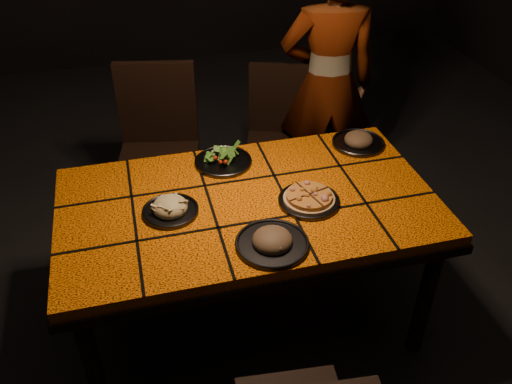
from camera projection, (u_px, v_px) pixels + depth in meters
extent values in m
cube|color=black|center=(249.00, 320.00, 2.77)|extent=(6.00, 7.00, 0.04)
cube|color=orange|center=(248.00, 205.00, 2.33)|extent=(1.60, 0.90, 0.05)
cube|color=black|center=(248.00, 213.00, 2.35)|extent=(1.62, 0.92, 0.04)
cylinder|color=black|center=(94.00, 368.00, 2.12)|extent=(0.07, 0.07, 0.66)
cylinder|color=black|center=(425.00, 299.00, 2.42)|extent=(0.07, 0.07, 0.66)
cylinder|color=black|center=(91.00, 246.00, 2.70)|extent=(0.07, 0.07, 0.66)
cylinder|color=black|center=(359.00, 202.00, 3.00)|extent=(0.07, 0.07, 0.66)
cube|color=black|center=(158.00, 161.00, 3.07)|extent=(0.53, 0.53, 0.04)
cube|color=black|center=(157.00, 103.00, 3.07)|extent=(0.44, 0.13, 0.49)
cylinder|color=black|center=(128.00, 216.00, 3.06)|extent=(0.04, 0.04, 0.45)
cylinder|color=black|center=(192.00, 214.00, 3.07)|extent=(0.04, 0.04, 0.45)
cylinder|color=black|center=(136.00, 180.00, 3.35)|extent=(0.04, 0.04, 0.45)
cylinder|color=black|center=(195.00, 179.00, 3.36)|extent=(0.04, 0.04, 0.45)
cube|color=black|center=(280.00, 148.00, 3.27)|extent=(0.51, 0.51, 0.04)
cube|color=black|center=(282.00, 99.00, 3.28)|extent=(0.39, 0.17, 0.44)
cylinder|color=black|center=(250.00, 192.00, 3.28)|extent=(0.03, 0.03, 0.41)
cylinder|color=black|center=(304.00, 195.00, 3.26)|extent=(0.03, 0.03, 0.41)
cylinder|color=black|center=(255.00, 163.00, 3.55)|extent=(0.03, 0.03, 0.41)
cylinder|color=black|center=(305.00, 166.00, 3.52)|extent=(0.03, 0.03, 0.41)
imported|color=brown|center=(328.00, 84.00, 3.18)|extent=(0.63, 0.47, 1.56)
cylinder|color=#323236|center=(309.00, 201.00, 2.30)|extent=(0.26, 0.26, 0.01)
torus|color=#323236|center=(309.00, 200.00, 2.29)|extent=(0.26, 0.26, 0.01)
cylinder|color=tan|center=(309.00, 199.00, 2.29)|extent=(0.27, 0.27, 0.01)
cylinder|color=gold|center=(309.00, 196.00, 2.28)|extent=(0.24, 0.24, 0.02)
cylinder|color=#323236|center=(171.00, 211.00, 2.24)|extent=(0.23, 0.23, 0.01)
torus|color=#323236|center=(170.00, 210.00, 2.23)|extent=(0.23, 0.23, 0.01)
ellipsoid|color=#D4BF8C|center=(170.00, 207.00, 2.22)|extent=(0.14, 0.14, 0.08)
cylinder|color=#323236|center=(223.00, 162.00, 2.54)|extent=(0.27, 0.27, 0.01)
torus|color=#323236|center=(223.00, 161.00, 2.54)|extent=(0.27, 0.27, 0.01)
cylinder|color=#323236|center=(272.00, 244.00, 2.07)|extent=(0.28, 0.28, 0.01)
torus|color=#323236|center=(272.00, 243.00, 2.07)|extent=(0.29, 0.29, 0.01)
ellipsoid|color=brown|center=(272.00, 238.00, 2.06)|extent=(0.17, 0.17, 0.09)
cylinder|color=#323236|center=(358.00, 143.00, 2.68)|extent=(0.26, 0.26, 0.01)
torus|color=#323236|center=(358.00, 142.00, 2.68)|extent=(0.26, 0.26, 0.01)
ellipsoid|color=brown|center=(359.00, 139.00, 2.67)|extent=(0.15, 0.15, 0.09)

